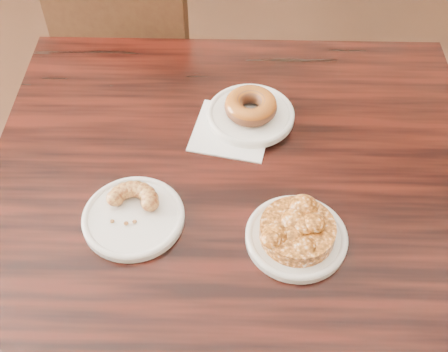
% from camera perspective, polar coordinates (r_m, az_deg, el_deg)
% --- Properties ---
extents(floor, '(5.00, 5.00, 0.00)m').
position_cam_1_polar(floor, '(1.68, -3.07, -16.89)').
color(floor, black).
rests_on(floor, ground).
extents(cafe_table, '(1.07, 1.07, 0.75)m').
position_cam_1_polar(cafe_table, '(1.33, 1.04, -12.19)').
color(cafe_table, black).
rests_on(cafe_table, floor).
extents(chair_far, '(0.46, 0.46, 0.90)m').
position_cam_1_polar(chair_far, '(1.75, -7.41, 10.58)').
color(chair_far, black).
rests_on(chair_far, floor).
extents(napkin, '(0.15, 0.15, 0.00)m').
position_cam_1_polar(napkin, '(1.12, 0.77, 4.67)').
color(napkin, white).
rests_on(napkin, cafe_table).
extents(plate_donut, '(0.18, 0.18, 0.01)m').
position_cam_1_polar(plate_donut, '(1.14, 2.69, 6.21)').
color(plate_donut, white).
rests_on(plate_donut, napkin).
extents(plate_cruller, '(0.18, 0.18, 0.01)m').
position_cam_1_polar(plate_cruller, '(0.99, -9.18, -4.21)').
color(plate_cruller, white).
rests_on(plate_cruller, cafe_table).
extents(plate_fritter, '(0.17, 0.17, 0.01)m').
position_cam_1_polar(plate_fritter, '(0.96, 7.34, -6.22)').
color(plate_fritter, silver).
rests_on(plate_fritter, cafe_table).
extents(glazed_donut, '(0.11, 0.11, 0.04)m').
position_cam_1_polar(glazed_donut, '(1.12, 2.74, 7.12)').
color(glazed_donut, brown).
rests_on(glazed_donut, plate_donut).
extents(apple_fritter, '(0.17, 0.17, 0.04)m').
position_cam_1_polar(apple_fritter, '(0.94, 7.50, -5.30)').
color(apple_fritter, '#431F07').
rests_on(apple_fritter, plate_fritter).
extents(cruller_fragment, '(0.11, 0.11, 0.03)m').
position_cam_1_polar(cruller_fragment, '(0.97, -9.33, -3.50)').
color(cruller_fragment, '#622B13').
rests_on(cruller_fragment, plate_cruller).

